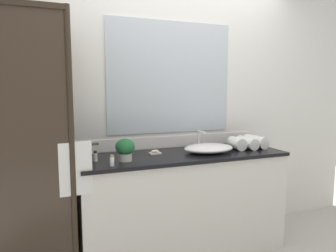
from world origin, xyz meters
The scene contains 13 objects.
ground_plane centered at (0.00, 0.00, 0.00)m, with size 8.00×8.00×0.00m, color #B7B2A8.
wall_back_with_mirror centered at (0.00, 0.34, 1.31)m, with size 4.40×0.06×2.60m.
vanity_cabinet centered at (0.00, 0.01, 0.45)m, with size 1.80×0.58×0.90m.
shower_enclosure centered at (-1.27, -0.19, 1.02)m, with size 1.20×0.59×2.00m.
sink_basin centered at (0.23, -0.02, 0.94)m, with size 0.45×0.33×0.07m, color white.
faucet centered at (0.23, 0.16, 0.96)m, with size 0.17×0.15×0.17m.
potted_plant centered at (-0.54, -0.08, 1.00)m, with size 0.15×0.15×0.18m.
soap_dish centered at (-0.24, 0.09, 0.91)m, with size 0.10×0.07×0.04m.
amenity_bottle_conditioner centered at (-0.67, -0.21, 0.94)m, with size 0.03×0.03×0.08m.
amenity_bottle_shampoo centered at (-0.76, -0.01, 0.94)m, with size 0.03×0.03×0.08m.
rolled_towel_near_edge centered at (0.76, 0.02, 0.96)m, with size 0.11×0.11×0.25m, color white.
rolled_towel_middle centered at (0.65, 0.00, 0.96)m, with size 0.11×0.11×0.23m, color white.
rolled_towel_far_edge centered at (0.54, 0.00, 0.96)m, with size 0.11×0.11×0.18m, color white.
Camera 1 is at (-1.08, -2.41, 1.46)m, focal length 33.02 mm.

